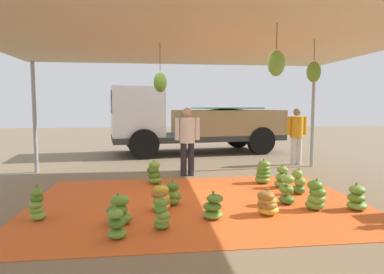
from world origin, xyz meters
The scene contains 21 objects.
ground_plane centered at (0.00, 3.00, 0.00)m, with size 40.00×40.00×0.00m, color #7F6B51.
tarp_orange centered at (0.00, 0.00, 0.01)m, with size 5.87×4.11×0.01m, color #E05B23.
tent_canopy centered at (0.01, -0.09, 2.86)m, with size 8.00×7.00×2.95m.
banana_bunch_0 centered at (2.58, -0.75, 0.20)m, with size 0.43×0.43×0.45m.
banana_bunch_1 centered at (-0.46, -0.09, 0.20)m, with size 0.41×0.40×0.44m.
banana_bunch_2 centered at (1.90, -0.67, 0.24)m, with size 0.39×0.42×0.53m.
banana_bunch_3 centered at (-1.29, -0.96, 0.21)m, with size 0.48×0.45×0.46m.
banana_bunch_4 centered at (2.07, 0.35, 0.23)m, with size 0.38×0.36×0.51m.
banana_bunch_5 centered at (1.56, -0.28, 0.25)m, with size 0.40×0.40×0.56m.
banana_bunch_6 centered at (-0.67, -1.27, 0.21)m, with size 0.31×0.34×0.49m.
banana_bunch_7 centered at (-1.27, -1.51, 0.19)m, with size 0.33×0.35×0.44m.
banana_bunch_8 centered at (1.01, -0.82, 0.19)m, with size 0.47×0.46×0.43m.
banana_bunch_9 centered at (-0.75, 1.57, 0.25)m, with size 0.41×0.42×0.54m.
banana_bunch_10 centered at (1.93, 0.89, 0.22)m, with size 0.36×0.38×0.50m.
banana_bunch_11 centered at (0.12, -0.90, 0.18)m, with size 0.37×0.35×0.43m.
banana_bunch_12 centered at (1.69, 1.37, 0.25)m, with size 0.47×0.47×0.55m.
banana_bunch_13 centered at (-2.53, -0.65, 0.24)m, with size 0.33×0.31×0.55m.
banana_bunch_14 centered at (-0.66, -0.39, 0.21)m, with size 0.42×0.44×0.46m.
cargo_truck_main centered at (0.59, 6.60, 1.18)m, with size 6.48×3.20×2.40m.
worker_0 centered at (0.08, 2.42, 0.99)m, with size 0.62×0.38×1.70m.
worker_1 centered at (3.48, 3.66, 0.98)m, with size 0.62×0.38×1.68m.
Camera 1 is at (-0.81, -5.87, 1.72)m, focal length 31.59 mm.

